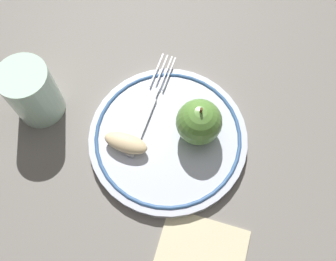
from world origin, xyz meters
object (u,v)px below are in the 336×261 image
Objects in this scene: apple_red_whole at (199,122)px; fork at (150,106)px; plate at (168,138)px; apple_slice_front at (126,143)px; drinking_glass at (32,93)px.

fork is at bearing -111.11° from apple_red_whole.
plate is 1.30× the size of fork.
plate is at bearing 33.13° from apple_slice_front.
apple_slice_front is 0.16m from drinking_glass.
fork is at bearing 96.49° from drinking_glass.
apple_slice_front is at bearing -68.85° from apple_red_whole.
apple_slice_front is 0.07m from fork.
apple_slice_front is at bearing 171.59° from fork.
drinking_glass reaches higher than fork.
apple_red_whole is at bearing -101.19° from fork.
plate is at bearing 83.25° from drinking_glass.
apple_red_whole is at bearing 108.25° from plate.
plate is 0.07m from apple_slice_front.
drinking_glass is (0.02, -0.17, 0.03)m from fork.
apple_red_whole is at bearing 87.59° from drinking_glass.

